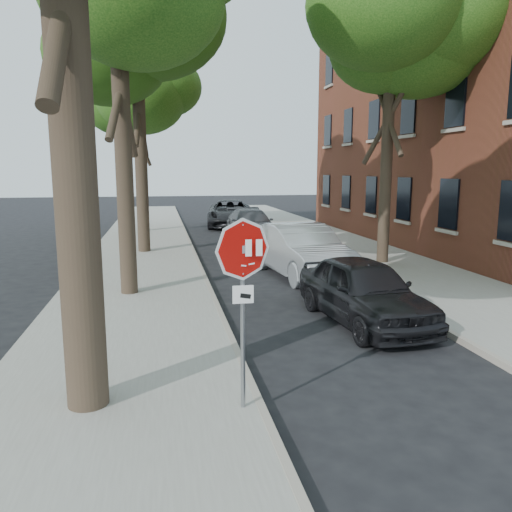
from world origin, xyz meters
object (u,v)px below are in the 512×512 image
(tree_mid_b, at_px, (136,45))
(car_b, at_px, (301,251))
(tree_right, at_px, (389,53))
(car_a, at_px, (364,291))
(stop_sign, at_px, (243,277))
(tree_far, at_px, (137,94))
(car_d, at_px, (230,213))
(car_c, at_px, (251,224))

(tree_mid_b, xyz_separation_m, car_b, (5.02, -5.50, -7.17))
(tree_right, height_order, car_a, tree_right)
(stop_sign, relative_size, tree_far, 0.28)
(tree_right, xyz_separation_m, car_d, (-3.58, 13.05, -6.43))
(tree_far, xyz_separation_m, tree_right, (8.70, -11.00, 0.00))
(tree_far, xyz_separation_m, car_a, (5.32, -17.42, -6.49))
(tree_far, height_order, tree_right, same)
(car_d, bearing_deg, car_b, -81.82)
(tree_mid_b, xyz_separation_m, car_a, (5.02, -10.43, -7.27))
(tree_mid_b, bearing_deg, car_c, 34.23)
(car_a, bearing_deg, car_c, 84.73)
(tree_far, bearing_deg, car_d, 21.84)
(tree_right, bearing_deg, car_a, -117.74)
(tree_far, relative_size, car_a, 2.20)
(tree_mid_b, bearing_deg, tree_right, -25.52)
(stop_sign, distance_m, car_a, 5.12)
(tree_right, relative_size, car_d, 1.64)
(tree_right, bearing_deg, tree_mid_b, 154.48)
(tree_far, height_order, car_a, tree_far)
(tree_right, relative_size, car_b, 1.86)
(car_c, bearing_deg, car_b, -90.03)
(car_c, bearing_deg, car_a, -90.03)
(tree_far, bearing_deg, tree_mid_b, -87.56)
(tree_far, relative_size, car_d, 1.64)
(car_b, bearing_deg, tree_far, 106.09)
(tree_mid_b, height_order, car_c, tree_mid_b)
(stop_sign, distance_m, car_c, 17.92)
(tree_mid_b, relative_size, tree_right, 1.11)
(tree_mid_b, bearing_deg, tree_far, 92.44)
(stop_sign, bearing_deg, tree_mid_b, 96.95)
(tree_right, height_order, car_b, tree_right)
(tree_right, relative_size, car_a, 2.20)
(car_a, xyz_separation_m, car_b, (0.00, 4.94, 0.10))
(car_c, bearing_deg, tree_mid_b, -145.80)
(car_a, bearing_deg, tree_right, 56.99)
(tree_mid_b, xyz_separation_m, car_c, (5.02, 3.42, -7.28))
(car_c, bearing_deg, tree_right, -65.58)
(car_d, bearing_deg, stop_sign, -90.23)
(tree_mid_b, distance_m, tree_far, 7.04)
(tree_mid_b, height_order, car_b, tree_mid_b)
(car_b, bearing_deg, car_c, 83.01)
(stop_sign, relative_size, car_a, 0.61)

